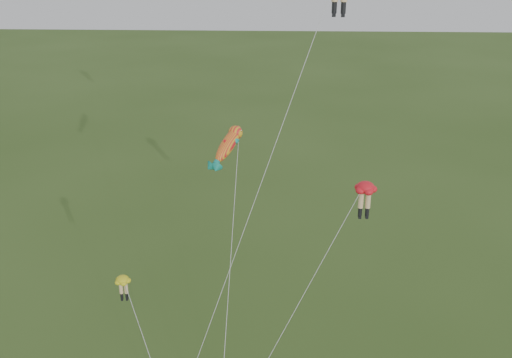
{
  "coord_description": "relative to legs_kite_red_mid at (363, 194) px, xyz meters",
  "views": [
    {
      "loc": [
        3.25,
        -25.93,
        26.58
      ],
      "look_at": [
        1.95,
        6.0,
        12.89
      ],
      "focal_mm": 40.0,
      "sensor_mm": 36.0,
      "label": 1
    }
  ],
  "objects": [
    {
      "name": "legs_kite_red_mid",
      "position": [
        0.0,
        0.0,
        0.0
      ],
      "size": [
        8.51,
        7.06,
        13.21
      ],
      "rotation": [
        0.0,
        0.0,
        0.0
      ],
      "color": "red",
      "rests_on": "ground"
    },
    {
      "name": "legs_kite_yellow",
      "position": [
        -13.96,
        -2.96,
        -5.02
      ],
      "size": [
        4.73,
        6.14,
        8.15
      ],
      "rotation": [
        0.0,
        0.0,
        0.1
      ],
      "color": "yellow",
      "rests_on": "ground"
    },
    {
      "name": "fish_kite",
      "position": [
        -8.03,
        0.7,
        2.66
      ],
      "size": [
        2.22,
        10.26,
        16.37
      ],
      "rotation": [
        0.57,
        0.0,
        -0.52
      ],
      "color": "gold",
      "rests_on": "ground"
    }
  ]
}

